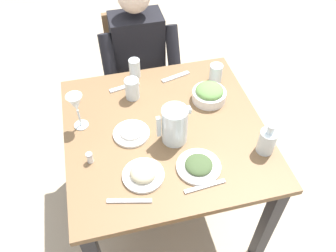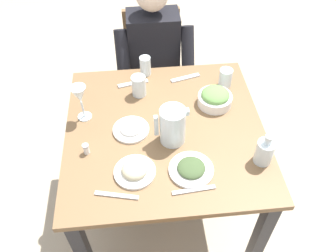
# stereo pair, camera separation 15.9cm
# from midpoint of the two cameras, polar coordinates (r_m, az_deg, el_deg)

# --- Properties ---
(ground_plane) EXTENTS (8.00, 8.00, 0.00)m
(ground_plane) POSITION_cam_midpoint_polar(r_m,az_deg,el_deg) (2.28, -2.45, -13.03)
(ground_plane) COLOR tan
(dining_table) EXTENTS (0.97, 0.97, 0.73)m
(dining_table) POSITION_cam_midpoint_polar(r_m,az_deg,el_deg) (1.77, -3.08, -2.98)
(dining_table) COLOR brown
(dining_table) RESTS_ON ground_plane
(chair_near) EXTENTS (0.40, 0.40, 0.85)m
(chair_near) POSITION_cam_midpoint_polar(r_m,az_deg,el_deg) (2.49, -6.99, 9.67)
(chair_near) COLOR brown
(chair_near) RESTS_ON ground_plane
(diner_near) EXTENTS (0.48, 0.53, 1.15)m
(diner_near) POSITION_cam_midpoint_polar(r_m,az_deg,el_deg) (2.25, -6.50, 9.57)
(diner_near) COLOR black
(diner_near) RESTS_ON ground_plane
(water_pitcher) EXTENTS (0.16, 0.12, 0.19)m
(water_pitcher) POSITION_cam_midpoint_polar(r_m,az_deg,el_deg) (1.57, -1.81, 0.03)
(water_pitcher) COLOR silver
(water_pitcher) RESTS_ON dining_table
(salad_bowl) EXTENTS (0.18, 0.18, 0.09)m
(salad_bowl) POSITION_cam_midpoint_polar(r_m,az_deg,el_deg) (1.81, 4.33, 5.24)
(salad_bowl) COLOR white
(salad_bowl) RESTS_ON dining_table
(plate_yoghurt) EXTENTS (0.18, 0.18, 0.04)m
(plate_yoghurt) POSITION_cam_midpoint_polar(r_m,az_deg,el_deg) (1.67, -8.79, -1.25)
(plate_yoghurt) COLOR white
(plate_yoghurt) RESTS_ON dining_table
(plate_beans) EXTENTS (0.18, 0.18, 0.05)m
(plate_beans) POSITION_cam_midpoint_polar(r_m,az_deg,el_deg) (1.51, -7.17, -7.98)
(plate_beans) COLOR white
(plate_beans) RESTS_ON dining_table
(plate_dolmas) EXTENTS (0.20, 0.20, 0.04)m
(plate_dolmas) POSITION_cam_midpoint_polar(r_m,az_deg,el_deg) (1.53, 2.11, -6.71)
(plate_dolmas) COLOR white
(plate_dolmas) RESTS_ON dining_table
(water_glass_near_left) EXTENTS (0.08, 0.08, 0.11)m
(water_glass_near_left) POSITION_cam_midpoint_polar(r_m,az_deg,el_deg) (1.83, -8.45, 5.98)
(water_glass_near_left) COLOR silver
(water_glass_near_left) RESTS_ON dining_table
(water_glass_far_right) EXTENTS (0.07, 0.07, 0.10)m
(water_glass_far_right) POSITION_cam_midpoint_polar(r_m,az_deg,el_deg) (1.93, 5.55, 8.57)
(water_glass_far_right) COLOR silver
(water_glass_far_right) RESTS_ON dining_table
(water_glass_near_right) EXTENTS (0.06, 0.06, 0.11)m
(water_glass_near_right) POSITION_cam_midpoint_polar(r_m,az_deg,el_deg) (1.97, -7.86, 9.32)
(water_glass_near_right) COLOR silver
(water_glass_near_right) RESTS_ON dining_table
(wine_glass) EXTENTS (0.08, 0.08, 0.20)m
(wine_glass) POSITION_cam_midpoint_polar(r_m,az_deg,el_deg) (1.68, -17.60, 3.24)
(wine_glass) COLOR silver
(wine_glass) RESTS_ON dining_table
(oil_carafe) EXTENTS (0.08, 0.08, 0.16)m
(oil_carafe) POSITION_cam_midpoint_polar(r_m,az_deg,el_deg) (1.60, 13.27, -2.75)
(oil_carafe) COLOR silver
(oil_carafe) RESTS_ON dining_table
(salt_shaker) EXTENTS (0.03, 0.03, 0.05)m
(salt_shaker) POSITION_cam_midpoint_polar(r_m,az_deg,el_deg) (1.59, -15.60, -5.21)
(salt_shaker) COLOR white
(salt_shaker) RESTS_ON dining_table
(fork_near) EXTENTS (0.17, 0.06, 0.01)m
(fork_near) POSITION_cam_midpoint_polar(r_m,az_deg,el_deg) (1.93, -9.56, 6.26)
(fork_near) COLOR silver
(fork_near) RESTS_ON dining_table
(knife_near) EXTENTS (0.18, 0.06, 0.01)m
(knife_near) POSITION_cam_midpoint_polar(r_m,az_deg,el_deg) (1.46, -9.58, -12.26)
(knife_near) COLOR silver
(knife_near) RESTS_ON dining_table
(fork_far) EXTENTS (0.17, 0.07, 0.01)m
(fork_far) POSITION_cam_midpoint_polar(r_m,az_deg,el_deg) (1.97, -1.06, 8.03)
(fork_far) COLOR silver
(fork_far) RESTS_ON dining_table
(knife_far) EXTENTS (0.19, 0.03, 0.01)m
(knife_far) POSITION_cam_midpoint_polar(r_m,az_deg,el_deg) (1.48, 3.01, -10.08)
(knife_far) COLOR silver
(knife_far) RESTS_ON dining_table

